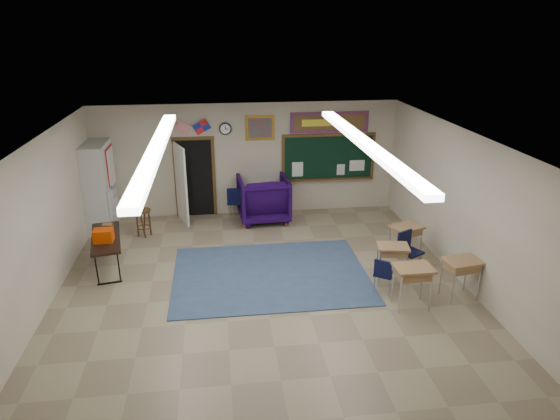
{
  "coord_description": "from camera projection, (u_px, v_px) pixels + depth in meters",
  "views": [
    {
      "loc": [
        -0.78,
        -8.39,
        4.94
      ],
      "look_at": [
        0.49,
        1.5,
        1.17
      ],
      "focal_mm": 32.0,
      "sensor_mm": 36.0,
      "label": 1
    }
  ],
  "objects": [
    {
      "name": "student_desk_back_right",
      "position": [
        460.0,
        277.0,
        9.38
      ],
      "size": [
        0.73,
        0.59,
        0.8
      ],
      "rotation": [
        0.0,
        0.0,
        0.16
      ],
      "color": "#A37B4C",
      "rests_on": "floor"
    },
    {
      "name": "doorway",
      "position": [
        191.0,
        179.0,
        13.11
      ],
      "size": [
        1.1,
        0.89,
        2.16
      ],
      "color": "black",
      "rests_on": "back_wall"
    },
    {
      "name": "bulletin_board",
      "position": [
        330.0,
        122.0,
        13.16
      ],
      "size": [
        2.1,
        0.05,
        0.55
      ],
      "color": "red",
      "rests_on": "back_wall"
    },
    {
      "name": "right_wall",
      "position": [
        471.0,
        213.0,
        9.57
      ],
      "size": [
        0.04,
        9.0,
        3.0
      ],
      "primitive_type": "cube",
      "color": "beige",
      "rests_on": "floor"
    },
    {
      "name": "student_desk_back_left",
      "position": [
        412.0,
        285.0,
        9.07
      ],
      "size": [
        0.69,
        0.52,
        0.82
      ],
      "rotation": [
        0.0,
        0.0,
        0.01
      ],
      "color": "#A37B4C",
      "rests_on": "floor"
    },
    {
      "name": "area_rug",
      "position": [
        270.0,
        274.0,
        10.39
      ],
      "size": [
        4.0,
        3.0,
        0.02
      ],
      "primitive_type": "cube",
      "color": "#374969",
      "rests_on": "floor"
    },
    {
      "name": "framed_art_print",
      "position": [
        260.0,
        128.0,
        12.98
      ],
      "size": [
        0.75,
        0.05,
        0.65
      ],
      "color": "#A57520",
      "rests_on": "back_wall"
    },
    {
      "name": "student_chair_desk_a",
      "position": [
        384.0,
        275.0,
        9.62
      ],
      "size": [
        0.51,
        0.51,
        0.73
      ],
      "primitive_type": null,
      "rotation": [
        0.0,
        0.0,
        2.53
      ],
      "color": "black",
      "rests_on": "floor"
    },
    {
      "name": "fluorescent_strips",
      "position": [
        263.0,
        146.0,
        8.58
      ],
      "size": [
        3.86,
        6.0,
        0.1
      ],
      "primitive_type": null,
      "color": "white",
      "rests_on": "ceiling"
    },
    {
      "name": "student_chair_desk_b",
      "position": [
        410.0,
        253.0,
        10.36
      ],
      "size": [
        0.59,
        0.59,
        0.87
      ],
      "primitive_type": null,
      "rotation": [
        0.0,
        0.0,
        0.5
      ],
      "color": "black",
      "rests_on": "floor"
    },
    {
      "name": "wall_clock",
      "position": [
        225.0,
        129.0,
        12.87
      ],
      "size": [
        0.32,
        0.05,
        0.32
      ],
      "color": "black",
      "rests_on": "back_wall"
    },
    {
      "name": "front_wall",
      "position": [
        308.0,
        394.0,
        4.92
      ],
      "size": [
        8.0,
        0.04,
        3.0
      ],
      "primitive_type": "cube",
      "color": "beige",
      "rests_on": "floor"
    },
    {
      "name": "student_chair_reading",
      "position": [
        236.0,
        203.0,
        13.2
      ],
      "size": [
        0.52,
        0.52,
        0.91
      ],
      "primitive_type": null,
      "rotation": [
        0.0,
        0.0,
        2.99
      ],
      "color": "black",
      "rests_on": "floor"
    },
    {
      "name": "ceiling",
      "position": [
        263.0,
        142.0,
        8.56
      ],
      "size": [
        8.0,
        9.0,
        0.04
      ],
      "primitive_type": "cube",
      "color": "white",
      "rests_on": "back_wall"
    },
    {
      "name": "storage_cabinet",
      "position": [
        100.0,
        187.0,
        12.36
      ],
      "size": [
        0.59,
        1.25,
        2.2
      ],
      "color": "#B3B4AF",
      "rests_on": "floor"
    },
    {
      "name": "student_desk_front_left",
      "position": [
        392.0,
        260.0,
        10.08
      ],
      "size": [
        0.7,
        0.57,
        0.75
      ],
      "rotation": [
        0.0,
        0.0,
        -0.18
      ],
      "color": "#A37B4C",
      "rests_on": "floor"
    },
    {
      "name": "left_wall",
      "position": [
        34.0,
        234.0,
        8.62
      ],
      "size": [
        0.04,
        9.0,
        3.0
      ],
      "primitive_type": "cube",
      "color": "beige",
      "rests_on": "floor"
    },
    {
      "name": "chalkboard",
      "position": [
        328.0,
        159.0,
        13.51
      ],
      "size": [
        2.55,
        0.14,
        1.3
      ],
      "color": "#533617",
      "rests_on": "back_wall"
    },
    {
      "name": "folding_table",
      "position": [
        107.0,
        251.0,
        10.57
      ],
      "size": [
        0.89,
        1.79,
        0.98
      ],
      "rotation": [
        0.0,
        0.0,
        0.19
      ],
      "color": "black",
      "rests_on": "floor"
    },
    {
      "name": "wall_flags",
      "position": [
        192.0,
        125.0,
        12.7
      ],
      "size": [
        1.16,
        0.06,
        0.7
      ],
      "primitive_type": null,
      "color": "red",
      "rests_on": "back_wall"
    },
    {
      "name": "wingback_armchair",
      "position": [
        263.0,
        199.0,
        13.08
      ],
      "size": [
        1.35,
        1.38,
        1.19
      ],
      "primitive_type": "imported",
      "rotation": [
        0.0,
        0.0,
        3.2
      ],
      "color": "#170532",
      "rests_on": "floor"
    },
    {
      "name": "floor",
      "position": [
        265.0,
        295.0,
        9.62
      ],
      "size": [
        9.0,
        9.0,
        0.0
      ],
      "primitive_type": "plane",
      "color": "gray",
      "rests_on": "ground"
    },
    {
      "name": "student_desk_front_right",
      "position": [
        406.0,
        240.0,
        10.95
      ],
      "size": [
        0.78,
        0.68,
        0.78
      ],
      "rotation": [
        0.0,
        0.0,
        0.33
      ],
      "color": "#A37B4C",
      "rests_on": "floor"
    },
    {
      "name": "back_wall",
      "position": [
        247.0,
        160.0,
        13.27
      ],
      "size": [
        8.0,
        0.04,
        3.0
      ],
      "primitive_type": "cube",
      "color": "beige",
      "rests_on": "floor"
    },
    {
      "name": "wooden_stool",
      "position": [
        144.0,
        222.0,
        12.16
      ],
      "size": [
        0.39,
        0.39,
        0.69
      ],
      "color": "#503318",
      "rests_on": "floor"
    }
  ]
}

